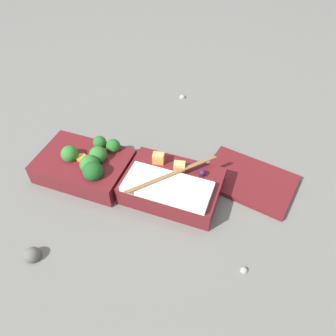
# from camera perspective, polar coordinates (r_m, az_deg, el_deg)

# --- Properties ---
(ground_plane) EXTENTS (3.00, 3.00, 0.00)m
(ground_plane) POSITION_cam_1_polar(r_m,az_deg,el_deg) (0.75, -6.16, -2.42)
(ground_plane) COLOR slate
(bento_tray_vegetable) EXTENTS (0.20, 0.14, 0.08)m
(bento_tray_vegetable) POSITION_cam_1_polar(r_m,az_deg,el_deg) (0.76, -14.12, 0.59)
(bento_tray_vegetable) COLOR maroon
(bento_tray_vegetable) RESTS_ON ground_plane
(bento_tray_rice) EXTENTS (0.20, 0.17, 0.07)m
(bento_tray_rice) POSITION_cam_1_polar(r_m,az_deg,el_deg) (0.70, 0.64, -3.12)
(bento_tray_rice) COLOR maroon
(bento_tray_rice) RESTS_ON ground_plane
(bento_lid) EXTENTS (0.22, 0.17, 0.01)m
(bento_lid) POSITION_cam_1_polar(r_m,az_deg,el_deg) (0.76, 13.84, -2.07)
(bento_lid) COLOR maroon
(bento_lid) RESTS_ON ground_plane
(pebble_0) EXTENTS (0.01, 0.01, 0.01)m
(pebble_0) POSITION_cam_1_polar(r_m,az_deg,el_deg) (0.64, 13.13, -16.85)
(pebble_0) COLOR gray
(pebble_0) RESTS_ON ground_plane
(pebble_1) EXTENTS (0.03, 0.03, 0.03)m
(pebble_1) POSITION_cam_1_polar(r_m,az_deg,el_deg) (0.68, -22.51, -13.81)
(pebble_1) COLOR #595651
(pebble_1) RESTS_ON ground_plane
(pebble_2) EXTENTS (0.02, 0.02, 0.02)m
(pebble_2) POSITION_cam_1_polar(r_m,az_deg,el_deg) (1.00, 2.71, 12.33)
(pebble_2) COLOR gray
(pebble_2) RESTS_ON ground_plane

